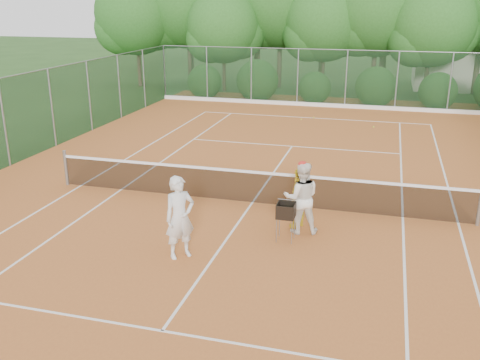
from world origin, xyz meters
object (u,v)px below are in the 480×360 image
player_yellow (299,198)px  ball_hopper (286,211)px  player_white (180,217)px  player_center_grp (301,198)px

player_yellow → ball_hopper: (-0.17, -0.87, -0.04)m
player_white → ball_hopper: 2.56m
player_yellow → player_white: bearing=-30.0°
player_center_grp → player_yellow: 0.33m
player_white → player_yellow: 3.25m
player_white → player_yellow: bearing=0.3°
player_white → player_center_grp: 3.12m
player_white → ball_hopper: size_ratio=2.01×
player_center_grp → ball_hopper: 0.66m
player_center_grp → ball_hopper: (-0.26, -0.58, -0.16)m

